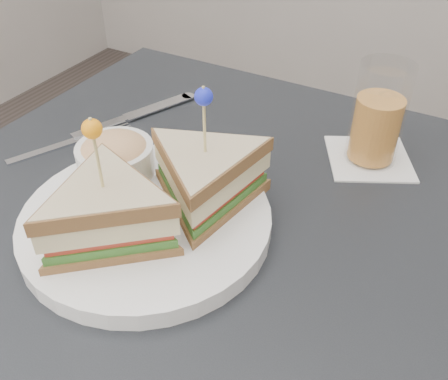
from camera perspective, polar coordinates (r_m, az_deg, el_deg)
table at (r=0.65m, az=-1.21°, el=-8.92°), size 0.80×0.80×0.75m
plate_meal at (r=0.57m, az=-8.32°, el=-0.70°), size 0.34×0.35×0.17m
cutlery_fork at (r=0.78m, az=-16.54°, el=5.49°), size 0.10×0.18×0.01m
cutlery_knife at (r=0.82m, az=-10.55°, el=8.26°), size 0.10×0.21×0.01m
drink_set at (r=0.71m, az=17.11°, el=7.65°), size 0.15×0.15×0.14m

